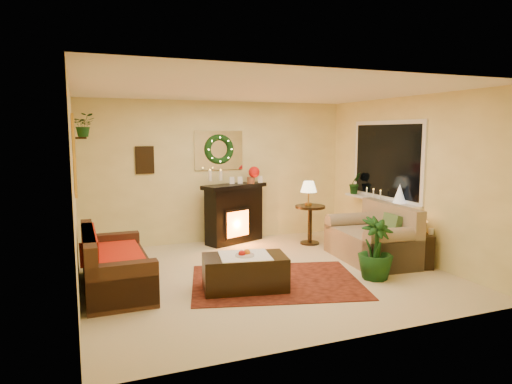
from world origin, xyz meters
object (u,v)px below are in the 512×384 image
object	(u,v)px
sofa	(116,256)
end_table_square	(416,249)
coffee_table	(245,274)
side_table_round	(310,226)
loveseat	(371,234)
fireplace	(234,213)

from	to	relation	value
sofa	end_table_square	world-z (taller)	sofa
coffee_table	sofa	bearing A→B (deg)	167.50
end_table_square	coffee_table	size ratio (longest dim) A/B	0.48
side_table_round	coffee_table	distance (m)	2.71
sofa	loveseat	xyz separation A→B (m)	(3.88, -0.10, -0.01)
fireplace	loveseat	size ratio (longest dim) A/B	0.72
sofa	coffee_table	bearing A→B (deg)	-23.61
end_table_square	fireplace	bearing A→B (deg)	129.34
fireplace	side_table_round	distance (m)	1.41
end_table_square	loveseat	bearing A→B (deg)	126.68
sofa	loveseat	size ratio (longest dim) A/B	1.18
end_table_square	side_table_round	bearing A→B (deg)	113.21
loveseat	side_table_round	size ratio (longest dim) A/B	2.17
side_table_round	coffee_table	world-z (taller)	side_table_round
fireplace	side_table_round	bearing A→B (deg)	-48.59
sofa	coffee_table	world-z (taller)	sofa
loveseat	coffee_table	bearing A→B (deg)	-161.48
fireplace	end_table_square	size ratio (longest dim) A/B	2.19
sofa	side_table_round	xyz separation A→B (m)	(3.50, 1.22, -0.11)
fireplace	end_table_square	world-z (taller)	fireplace
sofa	fireplace	bearing A→B (deg)	38.92
sofa	coffee_table	xyz separation A→B (m)	(1.54, -0.66, -0.22)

